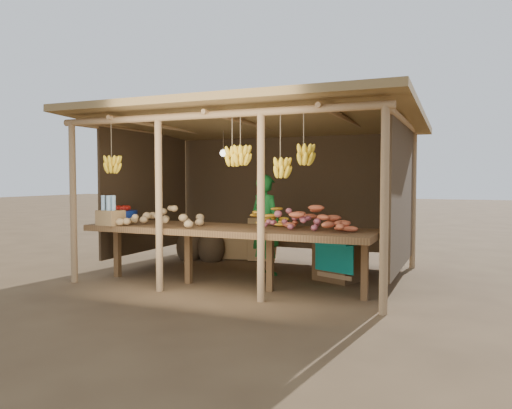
% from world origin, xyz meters
% --- Properties ---
extents(ground, '(60.00, 60.00, 0.00)m').
position_xyz_m(ground, '(0.00, 0.00, 0.00)').
color(ground, brown).
rests_on(ground, ground).
extents(stall_structure, '(4.70, 3.50, 2.43)m').
position_xyz_m(stall_structure, '(-0.02, -0.09, 1.91)').
color(stall_structure, '#AA8257').
rests_on(stall_structure, ground).
extents(counter, '(3.90, 1.05, 0.80)m').
position_xyz_m(counter, '(0.00, -0.95, 0.74)').
color(counter, brown).
rests_on(counter, ground).
extents(potato_heap, '(1.08, 0.70, 0.37)m').
position_xyz_m(potato_heap, '(-0.88, -1.12, 0.98)').
color(potato_heap, tan).
rests_on(potato_heap, counter).
extents(sweet_potato_heap, '(1.02, 0.82, 0.35)m').
position_xyz_m(sweet_potato_heap, '(1.19, -0.89, 0.98)').
color(sweet_potato_heap, '#C75933').
rests_on(sweet_potato_heap, counter).
extents(onion_heap, '(0.86, 0.53, 0.36)m').
position_xyz_m(onion_heap, '(0.92, -0.91, 0.98)').
color(onion_heap, '#A9525A').
rests_on(onion_heap, counter).
extents(banana_pile, '(0.59, 0.39, 0.35)m').
position_xyz_m(banana_pile, '(0.42, -0.56, 0.97)').
color(banana_pile, gold).
rests_on(banana_pile, counter).
extents(tomato_basin, '(0.44, 0.44, 0.23)m').
position_xyz_m(tomato_basin, '(-1.90, -0.69, 0.89)').
color(tomato_basin, navy).
rests_on(tomato_basin, counter).
extents(bottle_box, '(0.36, 0.30, 0.41)m').
position_xyz_m(bottle_box, '(-1.59, -1.35, 0.96)').
color(bottle_box, '#997445').
rests_on(bottle_box, counter).
extents(vendor, '(0.64, 0.55, 1.50)m').
position_xyz_m(vendor, '(0.13, 0.06, 0.75)').
color(vendor, '#176825').
rests_on(vendor, ground).
extents(tarp_crate, '(0.80, 0.75, 0.76)m').
position_xyz_m(tarp_crate, '(1.24, 0.06, 0.31)').
color(tarp_crate, brown).
rests_on(tarp_crate, ground).
extents(carton_stack, '(1.05, 0.48, 0.74)m').
position_xyz_m(carton_stack, '(-0.55, 1.19, 0.33)').
color(carton_stack, '#997445').
rests_on(carton_stack, ground).
extents(burlap_sacks, '(0.91, 0.48, 0.64)m').
position_xyz_m(burlap_sacks, '(-1.41, 0.82, 0.28)').
color(burlap_sacks, '#473521').
rests_on(burlap_sacks, ground).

